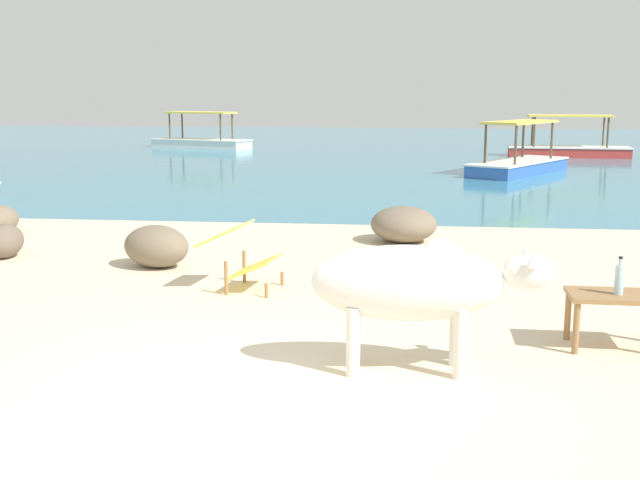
{
  "coord_description": "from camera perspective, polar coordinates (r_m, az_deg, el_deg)",
  "views": [
    {
      "loc": [
        1.25,
        -4.71,
        2.01
      ],
      "look_at": [
        0.37,
        3.0,
        0.55
      ],
      "focal_mm": 44.42,
      "sensor_mm": 36.0,
      "label": 1
    }
  ],
  "objects": [
    {
      "name": "deck_chair_far",
      "position": [
        7.98,
        -5.8,
        -0.85
      ],
      "size": [
        0.83,
        0.64,
        0.68
      ],
      "rotation": [
        0.0,
        0.0,
        6.14
      ],
      "color": "olive",
      "rests_on": "sand_beach"
    },
    {
      "name": "water_surface",
      "position": [
        26.81,
        3.82,
        6.32
      ],
      "size": [
        60.0,
        36.0,
        0.03
      ],
      "primitive_type": "cube",
      "color": "teal",
      "rests_on": "ground"
    },
    {
      "name": "cow",
      "position": [
        5.6,
        6.76,
        -3.17
      ],
      "size": [
        1.71,
        0.57,
        0.96
      ],
      "rotation": [
        0.0,
        0.0,
        0.05
      ],
      "color": "silver",
      "rests_on": "sand_beach"
    },
    {
      "name": "low_bench_table",
      "position": [
        6.53,
        20.71,
        -4.25
      ],
      "size": [
        0.77,
        0.45,
        0.44
      ],
      "rotation": [
        0.0,
        0.0,
        -0.02
      ],
      "color": "olive",
      "rests_on": "sand_beach"
    },
    {
      "name": "shore_rock_medium",
      "position": [
        10.54,
        6.05,
        1.14
      ],
      "size": [
        0.9,
        0.93,
        0.48
      ],
      "primitive_type": "ellipsoid",
      "rotation": [
        0.0,
        0.0,
        1.54
      ],
      "color": "#756651",
      "rests_on": "sand_beach"
    },
    {
      "name": "bottle",
      "position": [
        6.46,
        20.76,
        -2.67
      ],
      "size": [
        0.07,
        0.07,
        0.3
      ],
      "color": "#A3C6D1",
      "rests_on": "low_bench_table"
    },
    {
      "name": "boat_red",
      "position": [
        25.9,
        17.45,
        6.35
      ],
      "size": [
        3.74,
        1.39,
        1.29
      ],
      "rotation": [
        0.0,
        0.0,
        6.22
      ],
      "color": "#C63833",
      "rests_on": "water_surface"
    },
    {
      "name": "shore_rock_flat",
      "position": [
        10.21,
        -21.83,
        -0.07
      ],
      "size": [
        0.44,
        0.6,
        0.41
      ],
      "primitive_type": "ellipsoid",
      "rotation": [
        0.0,
        0.0,
        1.6
      ],
      "color": "#6B5B4C",
      "rests_on": "sand_beach"
    },
    {
      "name": "sand_beach",
      "position": [
        5.26,
        -7.93,
        -11.66
      ],
      "size": [
        18.0,
        14.0,
        0.04
      ],
      "primitive_type": "cube",
      "color": "beige",
      "rests_on": "ground"
    },
    {
      "name": "boat_blue",
      "position": [
        20.23,
        14.12,
        5.45
      ],
      "size": [
        2.9,
        3.73,
        1.29
      ],
      "rotation": [
        0.0,
        0.0,
        4.16
      ],
      "color": "#3866B7",
      "rests_on": "water_surface"
    },
    {
      "name": "shore_rock_small",
      "position": [
        9.16,
        -11.71,
        -0.44
      ],
      "size": [
        0.97,
        0.86,
        0.48
      ],
      "primitive_type": "ellipsoid",
      "rotation": [
        0.0,
        0.0,
        2.74
      ],
      "color": "#756651",
      "rests_on": "sand_beach"
    },
    {
      "name": "boat_white",
      "position": [
        28.94,
        -8.56,
        7.12
      ],
      "size": [
        3.85,
        2.3,
        1.29
      ],
      "rotation": [
        0.0,
        0.0,
        5.95
      ],
      "color": "white",
      "rests_on": "water_surface"
    }
  ]
}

